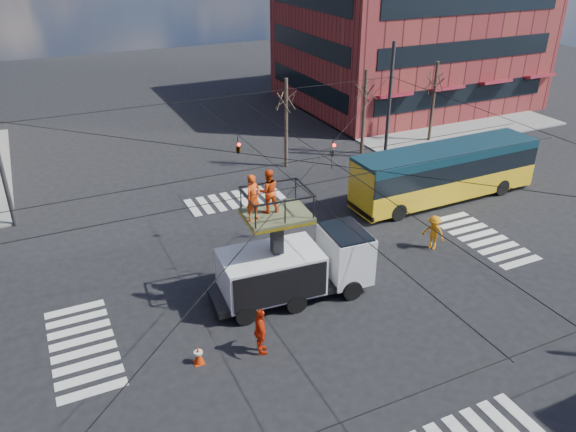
# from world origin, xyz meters

# --- Properties ---
(ground) EXTENTS (120.00, 120.00, 0.00)m
(ground) POSITION_xyz_m (0.00, 0.00, 0.00)
(ground) COLOR black
(ground) RESTS_ON ground
(sidewalk_ne) EXTENTS (18.00, 18.00, 0.12)m
(sidewalk_ne) POSITION_xyz_m (21.00, 21.00, 0.06)
(sidewalk_ne) COLOR slate
(sidewalk_ne) RESTS_ON ground
(crosswalks) EXTENTS (22.40, 22.40, 0.02)m
(crosswalks) POSITION_xyz_m (0.00, 0.00, 0.01)
(crosswalks) COLOR silver
(crosswalks) RESTS_ON ground
(building_ne) EXTENTS (20.06, 16.06, 14.00)m
(building_ne) POSITION_xyz_m (21.98, 23.98, 7.00)
(building_ne) COLOR maroon
(building_ne) RESTS_ON ground
(overhead_network) EXTENTS (24.24, 24.24, 8.00)m
(overhead_network) POSITION_xyz_m (-0.07, 0.40, 4.29)
(overhead_network) COLOR #2D2D30
(overhead_network) RESTS_ON ground
(tree_a) EXTENTS (2.00, 2.00, 6.00)m
(tree_a) POSITION_xyz_m (5.00, 13.50, 4.63)
(tree_a) COLOR #382B21
(tree_a) RESTS_ON ground
(tree_b) EXTENTS (2.00, 2.00, 6.00)m
(tree_b) POSITION_xyz_m (11.00, 13.50, 4.63)
(tree_b) COLOR #382B21
(tree_b) RESTS_ON ground
(tree_c) EXTENTS (2.00, 2.00, 6.00)m
(tree_c) POSITION_xyz_m (17.00, 13.50, 4.63)
(tree_c) COLOR #382B21
(tree_c) RESTS_ON ground
(utility_truck) EXTENTS (7.15, 3.05, 6.07)m
(utility_truck) POSITION_xyz_m (-1.11, -0.37, 2.01)
(utility_truck) COLOR black
(utility_truck) RESTS_ON ground
(city_bus) EXTENTS (11.82, 2.79, 3.20)m
(city_bus) POSITION_xyz_m (11.26, 4.88, 1.72)
(city_bus) COLOR orange
(city_bus) RESTS_ON ground
(traffic_cone) EXTENTS (0.36, 0.36, 0.76)m
(traffic_cone) POSITION_xyz_m (-6.22, -2.81, 0.38)
(traffic_cone) COLOR red
(traffic_cone) RESTS_ON ground
(worker_ground) EXTENTS (0.70, 1.23, 1.97)m
(worker_ground) POSITION_xyz_m (-3.91, -3.26, 0.99)
(worker_ground) COLOR red
(worker_ground) RESTS_ON ground
(flagger) EXTENTS (1.12, 1.35, 1.81)m
(flagger) POSITION_xyz_m (6.94, 0.32, 0.91)
(flagger) COLOR orange
(flagger) RESTS_ON ground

